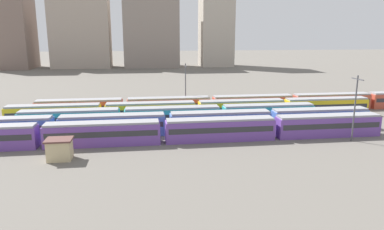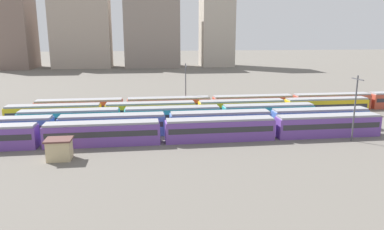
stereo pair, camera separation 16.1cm
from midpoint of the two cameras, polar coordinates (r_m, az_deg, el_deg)
ground_plane at (r=70.24m, az=-19.00°, el=-2.19°), size 600.00×600.00×0.00m
train_track_0 at (r=58.36m, az=-4.75°, el=-2.56°), size 74.70×3.06×3.75m
train_track_1 at (r=63.45m, az=-3.96°, el=-1.29°), size 74.70×3.06×3.75m
train_track_2 at (r=68.58m, az=-3.16°, el=-0.20°), size 55.80×3.06×3.75m
train_track_3 at (r=74.23m, az=0.69°, el=0.82°), size 74.70×3.06×3.75m
train_track_4 at (r=85.45m, az=15.59°, el=1.94°), size 112.50×3.06×3.75m
catenary_pole_0 at (r=63.84m, az=24.34°, el=1.41°), size 0.24×3.20×10.82m
catenary_pole_1 at (r=81.07m, az=-1.09°, el=4.76°), size 0.24×3.20×10.81m
signal_hut at (r=53.76m, az=-20.31°, el=-5.09°), size 3.60×3.00×3.04m
distant_building_0 at (r=202.31m, az=-26.84°, el=11.85°), size 19.79×21.72×37.18m
distant_building_1 at (r=194.30m, az=-17.20°, el=12.23°), size 28.81×16.18×34.28m
distant_building_2 at (r=191.95m, az=-6.54°, el=13.50°), size 27.82×19.14×39.66m
distant_building_3 at (r=195.87m, az=3.81°, el=14.68°), size 16.53×17.29×47.40m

